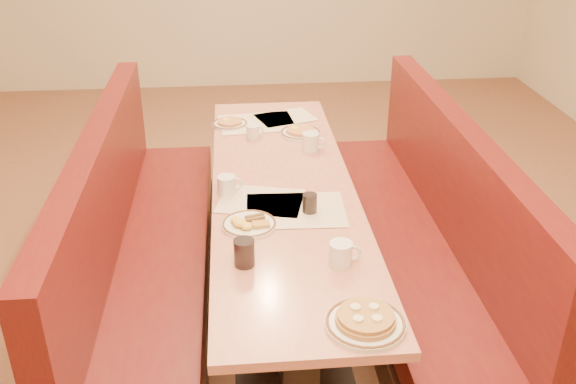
{
  "coord_description": "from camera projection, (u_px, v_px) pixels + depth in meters",
  "views": [
    {
      "loc": [
        -0.23,
        -2.83,
        2.19
      ],
      "look_at": [
        0.0,
        -0.25,
        0.85
      ],
      "focal_mm": 40.0,
      "sensor_mm": 36.0,
      "label": 1
    }
  ],
  "objects": [
    {
      "name": "diner_table",
      "position": [
        284.0,
        251.0,
        3.36
      ],
      "size": [
        0.7,
        2.5,
        0.75
      ],
      "color": "black",
      "rests_on": "ground"
    },
    {
      "name": "coffee_mug_c",
      "position": [
        311.0,
        142.0,
        3.56
      ],
      "size": [
        0.13,
        0.09,
        0.1
      ],
      "rotation": [
        0.0,
        0.0,
        -0.37
      ],
      "color": "white",
      "rests_on": "diner_table"
    },
    {
      "name": "placemat_far_right",
      "position": [
        285.0,
        117.0,
        4.04
      ],
      "size": [
        0.41,
        0.35,
        0.0
      ],
      "primitive_type": "cube",
      "rotation": [
        0.0,
        0.0,
        0.33
      ],
      "color": "beige",
      "rests_on": "diner_table"
    },
    {
      "name": "booth_left",
      "position": [
        142.0,
        260.0,
        3.3
      ],
      "size": [
        0.55,
        2.5,
        1.05
      ],
      "color": "#4C3326",
      "rests_on": "ground"
    },
    {
      "name": "placemat_near_right",
      "position": [
        296.0,
        210.0,
        2.96
      ],
      "size": [
        0.47,
        0.36,
        0.0
      ],
      "primitive_type": "cube",
      "rotation": [
        0.0,
        0.0,
        -0.04
      ],
      "color": "beige",
      "rests_on": "diner_table"
    },
    {
      "name": "placemat_near_left",
      "position": [
        261.0,
        201.0,
        3.04
      ],
      "size": [
        0.45,
        0.38,
        0.0
      ],
      "primitive_type": "cube",
      "rotation": [
        0.0,
        0.0,
        -0.24
      ],
      "color": "beige",
      "rests_on": "diner_table"
    },
    {
      "name": "booth_right",
      "position": [
        420.0,
        246.0,
        3.42
      ],
      "size": [
        0.55,
        2.5,
        1.05
      ],
      "color": "#4C3326",
      "rests_on": "ground"
    },
    {
      "name": "coffee_mug_d",
      "position": [
        253.0,
        132.0,
        3.72
      ],
      "size": [
        0.1,
        0.08,
        0.08
      ],
      "rotation": [
        0.0,
        0.0,
        0.42
      ],
      "color": "white",
      "rests_on": "diner_table"
    },
    {
      "name": "coffee_mug_b",
      "position": [
        227.0,
        185.0,
        3.09
      ],
      "size": [
        0.13,
        0.09,
        0.1
      ],
      "rotation": [
        0.0,
        0.0,
        0.24
      ],
      "color": "white",
      "rests_on": "diner_table"
    },
    {
      "name": "soda_tumbler_mid",
      "position": [
        310.0,
        204.0,
        2.93
      ],
      "size": [
        0.07,
        0.07,
        0.09
      ],
      "color": "black",
      "rests_on": "diner_table"
    },
    {
      "name": "soda_tumbler_near",
      "position": [
        244.0,
        253.0,
        2.54
      ],
      "size": [
        0.08,
        0.08,
        0.12
      ],
      "color": "black",
      "rests_on": "diner_table"
    },
    {
      "name": "placemat_far_left",
      "position": [
        257.0,
        123.0,
        3.95
      ],
      "size": [
        0.49,
        0.39,
        0.0
      ],
      "primitive_type": "cube",
      "rotation": [
        0.0,
        0.0,
        0.11
      ],
      "color": "beige",
      "rests_on": "diner_table"
    },
    {
      "name": "extra_plate_mid",
      "position": [
        300.0,
        132.0,
        3.78
      ],
      "size": [
        0.24,
        0.24,
        0.05
      ],
      "rotation": [
        0.0,
        0.0,
        -0.1
      ],
      "color": "white",
      "rests_on": "diner_table"
    },
    {
      "name": "coffee_mug_a",
      "position": [
        342.0,
        253.0,
        2.54
      ],
      "size": [
        0.13,
        0.09,
        0.1
      ],
      "rotation": [
        0.0,
        0.0,
        0.03
      ],
      "color": "white",
      "rests_on": "diner_table"
    },
    {
      "name": "extra_plate_far",
      "position": [
        230.0,
        123.0,
        3.91
      ],
      "size": [
        0.22,
        0.22,
        0.04
      ],
      "rotation": [
        0.0,
        0.0,
        -0.21
      ],
      "color": "white",
      "rests_on": "diner_table"
    },
    {
      "name": "ground",
      "position": [
        284.0,
        308.0,
        3.53
      ],
      "size": [
        8.0,
        8.0,
        0.0
      ],
      "primitive_type": "plane",
      "color": "#9E6647",
      "rests_on": "ground"
    },
    {
      "name": "eggs_plate",
      "position": [
        249.0,
        224.0,
        2.83
      ],
      "size": [
        0.24,
        0.24,
        0.05
      ],
      "rotation": [
        0.0,
        0.0,
        0.1
      ],
      "color": "white",
      "rests_on": "diner_table"
    },
    {
      "name": "pancake_plate",
      "position": [
        365.0,
        321.0,
        2.22
      ],
      "size": [
        0.28,
        0.28,
        0.06
      ],
      "rotation": [
        0.0,
        0.0,
        0.3
      ],
      "color": "white",
      "rests_on": "diner_table"
    }
  ]
}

